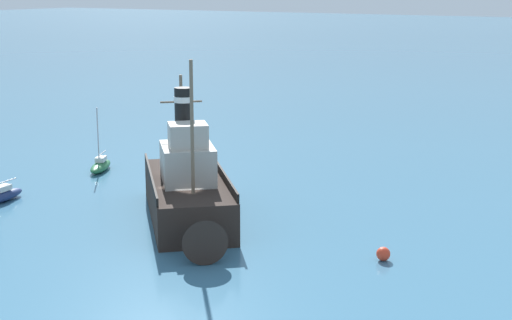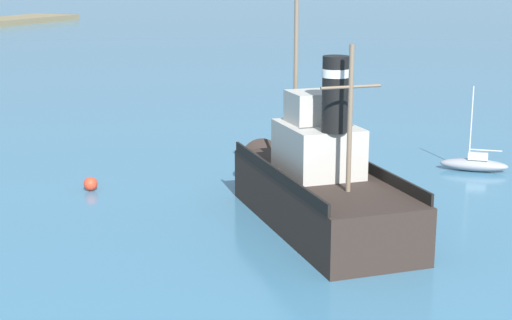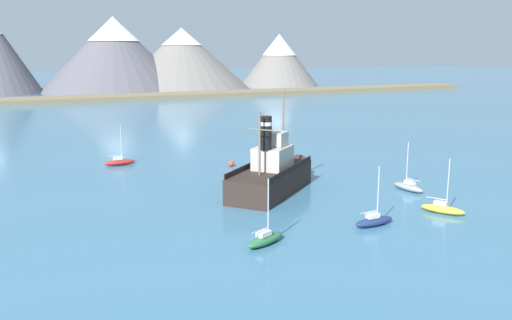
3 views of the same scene
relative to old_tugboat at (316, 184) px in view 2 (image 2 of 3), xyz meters
name	(u,v)px [view 2 (image 2 of 3)]	position (x,y,z in m)	size (l,w,h in m)	color
ground_plane	(311,217)	(0.81, 0.50, -1.83)	(600.00, 600.00, 0.00)	teal
old_tugboat	(316,184)	(0.00, 0.00, 0.00)	(12.98, 12.12, 9.90)	#2D231E
sailboat_grey	(474,164)	(12.65, -5.24, -1.40)	(1.52, 3.90, 4.90)	gray
mooring_buoy	(91,184)	(0.47, 12.59, -1.47)	(0.72, 0.72, 0.72)	red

